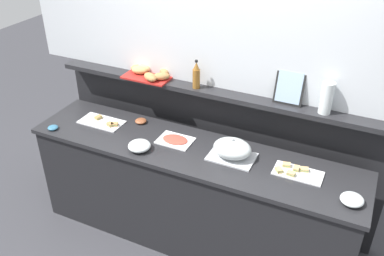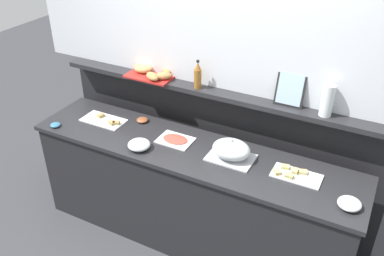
{
  "view_description": "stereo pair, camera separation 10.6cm",
  "coord_description": "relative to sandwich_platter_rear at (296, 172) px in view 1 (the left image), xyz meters",
  "views": [
    {
      "loc": [
        1.13,
        -2.38,
        2.7
      ],
      "look_at": [
        -0.04,
        0.1,
        1.04
      ],
      "focal_mm": 39.2,
      "sensor_mm": 36.0,
      "label": 1
    },
    {
      "loc": [
        1.23,
        -2.34,
        2.7
      ],
      "look_at": [
        -0.04,
        0.1,
        1.04
      ],
      "focal_mm": 39.2,
      "sensor_mm": 36.0,
      "label": 2
    }
  ],
  "objects": [
    {
      "name": "ground_plane",
      "position": [
        -0.79,
        0.56,
        -0.92
      ],
      "size": [
        12.0,
        12.0,
        0.0
      ],
      "primitive_type": "plane",
      "color": "#38383D"
    },
    {
      "name": "condiment_bowl_red",
      "position": [
        -1.94,
        -0.26,
        0.0
      ],
      "size": [
        0.08,
        0.08,
        0.03
      ],
      "primitive_type": "ellipsoid",
      "color": "teal",
      "rests_on": "buffet_counter"
    },
    {
      "name": "back_ledge_unit",
      "position": [
        -0.79,
        0.43,
        -0.27
      ],
      "size": [
        2.84,
        0.22,
        1.24
      ],
      "color": "black",
      "rests_on": "ground_plane"
    },
    {
      "name": "framed_picture",
      "position": [
        -0.2,
        0.39,
        0.44
      ],
      "size": [
        0.21,
        0.07,
        0.26
      ],
      "color": "black",
      "rests_on": "back_ledge_unit"
    },
    {
      "name": "sandwich_platter_front",
      "position": [
        -1.63,
        -0.0,
        -0.0
      ],
      "size": [
        0.37,
        0.2,
        0.04
      ],
      "color": "silver",
      "rests_on": "buffet_counter"
    },
    {
      "name": "water_carafe",
      "position": [
        0.08,
        0.36,
        0.43
      ],
      "size": [
        0.09,
        0.09,
        0.24
      ],
      "primitive_type": "cylinder",
      "color": "silver",
      "rests_on": "back_ledge_unit"
    },
    {
      "name": "bread_basket",
      "position": [
        -1.37,
        0.36,
        0.35
      ],
      "size": [
        0.42,
        0.33,
        0.08
      ],
      "color": "#B2231E",
      "rests_on": "back_ledge_unit"
    },
    {
      "name": "serving_cloche",
      "position": [
        -0.47,
        -0.01,
        0.06
      ],
      "size": [
        0.34,
        0.24,
        0.17
      ],
      "color": "#B7BABF",
      "rests_on": "buffet_counter"
    },
    {
      "name": "condiment_bowl_cream",
      "position": [
        -1.34,
        0.14,
        0.01
      ],
      "size": [
        0.1,
        0.1,
        0.03
      ],
      "primitive_type": "ellipsoid",
      "color": "brown",
      "rests_on": "buffet_counter"
    },
    {
      "name": "vinegar_bottle_amber",
      "position": [
        -0.92,
        0.34,
        0.42
      ],
      "size": [
        0.06,
        0.06,
        0.24
      ],
      "color": "#8E5B23",
      "rests_on": "back_ledge_unit"
    },
    {
      "name": "upper_wall_panel",
      "position": [
        -0.79,
        0.46,
        0.99
      ],
      "size": [
        3.44,
        0.08,
        1.36
      ],
      "primitive_type": "cube",
      "color": "silver",
      "rests_on": "back_ledge_unit"
    },
    {
      "name": "cold_cuts_platter",
      "position": [
        -0.95,
        0.01,
        -0.0
      ],
      "size": [
        0.27,
        0.2,
        0.02
      ],
      "color": "white",
      "rests_on": "buffet_counter"
    },
    {
      "name": "glass_bowl_medium",
      "position": [
        -1.14,
        -0.21,
        0.02
      ],
      "size": [
        0.17,
        0.17,
        0.07
      ],
      "color": "silver",
      "rests_on": "buffet_counter"
    },
    {
      "name": "sandwich_platter_rear",
      "position": [
        0.0,
        0.0,
        0.0
      ],
      "size": [
        0.34,
        0.17,
        0.04
      ],
      "color": "white",
      "rests_on": "buffet_counter"
    },
    {
      "name": "buffet_counter",
      "position": [
        -0.79,
        -0.04,
        -0.47
      ],
      "size": [
        2.63,
        0.6,
        0.91
      ],
      "color": "black",
      "rests_on": "ground_plane"
    },
    {
      "name": "glass_bowl_large",
      "position": [
        0.39,
        -0.16,
        0.02
      ],
      "size": [
        0.15,
        0.15,
        0.06
      ],
      "color": "silver",
      "rests_on": "buffet_counter"
    }
  ]
}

